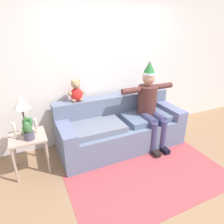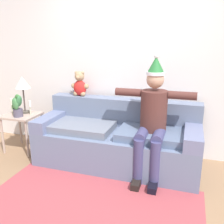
# 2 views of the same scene
# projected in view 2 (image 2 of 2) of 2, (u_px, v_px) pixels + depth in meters

# --- Properties ---
(ground_plane) EXTENTS (10.00, 10.00, 0.00)m
(ground_plane) POSITION_uv_depth(u_px,v_px,m) (91.00, 204.00, 2.65)
(ground_plane) COLOR #926F4F
(back_wall) EXTENTS (7.00, 0.10, 2.70)m
(back_wall) POSITION_uv_depth(u_px,v_px,m) (128.00, 65.00, 3.70)
(back_wall) COLOR silver
(back_wall) RESTS_ON ground_plane
(couch) EXTENTS (2.24, 0.89, 0.88)m
(couch) POSITION_uv_depth(u_px,v_px,m) (118.00, 139.00, 3.49)
(couch) COLOR slate
(couch) RESTS_ON ground_plane
(person_seated) EXTENTS (1.02, 0.77, 1.55)m
(person_seated) POSITION_uv_depth(u_px,v_px,m) (152.00, 116.00, 3.07)
(person_seated) COLOR #532D28
(person_seated) RESTS_ON ground_plane
(teddy_bear) EXTENTS (0.29, 0.17, 0.38)m
(teddy_bear) POSITION_uv_depth(u_px,v_px,m) (80.00, 85.00, 3.75)
(teddy_bear) COLOR red
(teddy_bear) RESTS_ON couch
(side_table) EXTENTS (0.51, 0.48, 0.60)m
(side_table) POSITION_uv_depth(u_px,v_px,m) (22.00, 121.00, 3.85)
(side_table) COLOR #B49B8D
(side_table) RESTS_ON ground_plane
(table_lamp) EXTENTS (0.24, 0.24, 0.58)m
(table_lamp) POSITION_uv_depth(u_px,v_px,m) (23.00, 84.00, 3.78)
(table_lamp) COLOR #4A473D
(table_lamp) RESTS_ON side_table
(potted_plant) EXTENTS (0.20, 0.19, 0.35)m
(potted_plant) POSITION_uv_depth(u_px,v_px,m) (17.00, 106.00, 3.67)
(potted_plant) COLOR #514D61
(potted_plant) RESTS_ON side_table
(candle_tall) EXTENTS (0.04, 0.04, 0.25)m
(candle_tall) POSITION_uv_depth(u_px,v_px,m) (12.00, 104.00, 3.80)
(candle_tall) COLOR beige
(candle_tall) RESTS_ON side_table
(candle_short) EXTENTS (0.04, 0.04, 0.22)m
(candle_short) POSITION_uv_depth(u_px,v_px,m) (30.00, 106.00, 3.77)
(candle_short) COLOR beige
(candle_short) RESTS_ON side_table
(area_rug) EXTENTS (2.36, 1.24, 0.01)m
(area_rug) POSITION_uv_depth(u_px,v_px,m) (90.00, 204.00, 2.63)
(area_rug) COLOR #A8444B
(area_rug) RESTS_ON ground_plane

